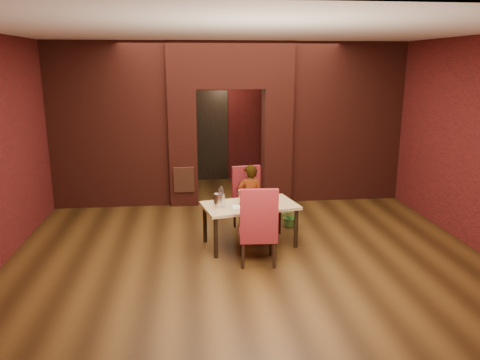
# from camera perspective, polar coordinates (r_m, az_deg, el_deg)

# --- Properties ---
(floor) EXTENTS (8.00, 8.00, 0.00)m
(floor) POSITION_cam_1_polar(r_m,az_deg,el_deg) (7.86, 0.17, -6.69)
(floor) COLOR #402810
(floor) RESTS_ON ground
(ceiling) EXTENTS (7.00, 8.00, 0.04)m
(ceiling) POSITION_cam_1_polar(r_m,az_deg,el_deg) (7.36, 0.19, 17.30)
(ceiling) COLOR silver
(ceiling) RESTS_ON ground
(wall_back) EXTENTS (7.00, 0.04, 3.20)m
(wall_back) POSITION_cam_1_polar(r_m,az_deg,el_deg) (11.39, -2.11, 8.09)
(wall_back) COLOR maroon
(wall_back) RESTS_ON ground
(wall_front) EXTENTS (7.00, 0.04, 3.20)m
(wall_front) POSITION_cam_1_polar(r_m,az_deg,el_deg) (3.60, 7.40, -5.27)
(wall_front) COLOR maroon
(wall_front) RESTS_ON ground
(wall_left) EXTENTS (0.04, 8.00, 3.20)m
(wall_left) POSITION_cam_1_polar(r_m,az_deg,el_deg) (7.86, -26.13, 3.96)
(wall_left) COLOR maroon
(wall_left) RESTS_ON ground
(wall_right) EXTENTS (0.04, 8.00, 3.20)m
(wall_right) POSITION_cam_1_polar(r_m,az_deg,el_deg) (8.57, 24.21, 4.88)
(wall_right) COLOR maroon
(wall_right) RESTS_ON ground
(pillar_left) EXTENTS (0.55, 0.55, 2.30)m
(pillar_left) POSITION_cam_1_polar(r_m,az_deg,el_deg) (9.44, -6.95, 3.99)
(pillar_left) COLOR maroon
(pillar_left) RESTS_ON ground
(pillar_right) EXTENTS (0.55, 0.55, 2.30)m
(pillar_right) POSITION_cam_1_polar(r_m,az_deg,el_deg) (9.61, 4.48, 4.23)
(pillar_right) COLOR maroon
(pillar_right) RESTS_ON ground
(lintel) EXTENTS (2.45, 0.55, 0.90)m
(lintel) POSITION_cam_1_polar(r_m,az_deg,el_deg) (9.34, -1.24, 13.85)
(lintel) COLOR maroon
(lintel) RESTS_ON ground
(wing_wall_left) EXTENTS (2.28, 0.35, 3.20)m
(wing_wall_left) POSITION_cam_1_polar(r_m,az_deg,el_deg) (9.50, -15.63, 6.38)
(wing_wall_left) COLOR maroon
(wing_wall_left) RESTS_ON ground
(wing_wall_right) EXTENTS (2.28, 0.35, 3.20)m
(wing_wall_right) POSITION_cam_1_polar(r_m,az_deg,el_deg) (9.90, 12.64, 6.86)
(wing_wall_right) COLOR maroon
(wing_wall_right) RESTS_ON ground
(vent_panel) EXTENTS (0.40, 0.03, 0.50)m
(vent_panel) POSITION_cam_1_polar(r_m,az_deg,el_deg) (9.28, -6.86, 0.03)
(vent_panel) COLOR #9D4E2D
(vent_panel) RESTS_ON ground
(rear_door) EXTENTS (0.90, 0.08, 2.10)m
(rear_door) POSITION_cam_1_polar(r_m,az_deg,el_deg) (11.38, -4.08, 5.26)
(rear_door) COLOR black
(rear_door) RESTS_ON ground
(rear_door_frame) EXTENTS (1.02, 0.04, 2.22)m
(rear_door_frame) POSITION_cam_1_polar(r_m,az_deg,el_deg) (11.34, -4.07, 5.23)
(rear_door_frame) COLOR black
(rear_door_frame) RESTS_ON ground
(dining_table) EXTENTS (1.56, 1.07, 0.67)m
(dining_table) POSITION_cam_1_polar(r_m,az_deg,el_deg) (7.34, 1.20, -5.46)
(dining_table) COLOR tan
(dining_table) RESTS_ON ground
(chair_far) EXTENTS (0.56, 0.56, 1.08)m
(chair_far) POSITION_cam_1_polar(r_m,az_deg,el_deg) (7.91, 1.15, -2.42)
(chair_far) COLOR maroon
(chair_far) RESTS_ON ground
(chair_near) EXTENTS (0.55, 0.55, 1.14)m
(chair_near) POSITION_cam_1_polar(r_m,az_deg,el_deg) (6.64, 2.16, -5.41)
(chair_near) COLOR maroon
(chair_near) RESTS_ON ground
(person_seated) EXTENTS (0.46, 0.33, 1.17)m
(person_seated) POSITION_cam_1_polar(r_m,az_deg,el_deg) (7.80, 1.20, -2.32)
(person_seated) COLOR silver
(person_seated) RESTS_ON ground
(wine_glass_a) EXTENTS (0.09, 0.09, 0.23)m
(wine_glass_a) POSITION_cam_1_polar(r_m,az_deg,el_deg) (7.20, 0.06, -2.12)
(wine_glass_a) COLOR white
(wine_glass_a) RESTS_ON dining_table
(wine_glass_b) EXTENTS (0.09, 0.09, 0.21)m
(wine_glass_b) POSITION_cam_1_polar(r_m,az_deg,el_deg) (7.25, 2.04, -2.06)
(wine_glass_b) COLOR white
(wine_glass_b) RESTS_ON dining_table
(wine_glass_c) EXTENTS (0.08, 0.08, 0.19)m
(wine_glass_c) POSITION_cam_1_polar(r_m,az_deg,el_deg) (7.26, 2.18, -2.12)
(wine_glass_c) COLOR white
(wine_glass_c) RESTS_ON dining_table
(tasting_sheet) EXTENTS (0.29, 0.21, 0.00)m
(tasting_sheet) POSITION_cam_1_polar(r_m,az_deg,el_deg) (7.11, 0.22, -3.26)
(tasting_sheet) COLOR white
(tasting_sheet) RESTS_ON dining_table
(wine_bucket) EXTENTS (0.17, 0.17, 0.21)m
(wine_bucket) POSITION_cam_1_polar(r_m,az_deg,el_deg) (7.09, -2.56, -2.47)
(wine_bucket) COLOR #BCBCC3
(wine_bucket) RESTS_ON dining_table
(water_bottle) EXTENTS (0.07, 0.07, 0.29)m
(water_bottle) POSITION_cam_1_polar(r_m,az_deg,el_deg) (7.17, -2.33, -1.94)
(water_bottle) COLOR white
(water_bottle) RESTS_ON dining_table
(potted_plant) EXTENTS (0.42, 0.39, 0.38)m
(potted_plant) POSITION_cam_1_polar(r_m,az_deg,el_deg) (8.24, 6.15, -4.36)
(potted_plant) COLOR #3A702C
(potted_plant) RESTS_ON ground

